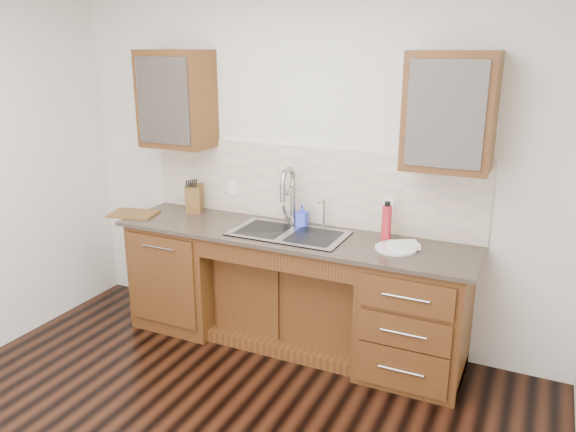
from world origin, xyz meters
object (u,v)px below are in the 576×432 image
at_px(plate, 396,248).
at_px(cutting_board, 134,214).
at_px(water_bottle, 387,223).
at_px(knife_block, 195,198).
at_px(soap_bottle, 302,216).

xyz_separation_m(plate, cutting_board, (-2.14, -0.11, 0.00)).
xyz_separation_m(water_bottle, plate, (0.11, -0.15, -0.12)).
relative_size(water_bottle, plate, 0.90).
relative_size(plate, cutting_board, 0.77).
bearing_deg(water_bottle, knife_block, 178.39).
xyz_separation_m(soap_bottle, knife_block, (-0.97, 0.00, 0.02)).
distance_m(soap_bottle, water_bottle, 0.67).
distance_m(water_bottle, knife_block, 1.64).
bearing_deg(soap_bottle, plate, -14.46).
bearing_deg(knife_block, water_bottle, -24.82).
distance_m(plate, cutting_board, 2.14).
height_order(water_bottle, plate, water_bottle).
distance_m(water_bottle, plate, 0.22).
bearing_deg(plate, water_bottle, 127.24).
xyz_separation_m(knife_block, cutting_board, (-0.40, -0.30, -0.10)).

